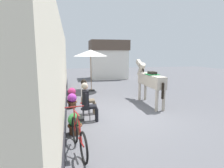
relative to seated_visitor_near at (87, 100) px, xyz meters
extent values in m
plane|color=#56565B|center=(1.62, 3.33, -0.78)|extent=(40.00, 40.00, 0.00)
cube|color=beige|center=(-0.93, 1.83, 0.92)|extent=(0.30, 14.00, 3.40)
cube|color=black|center=(-0.91, 1.83, -0.60)|extent=(0.34, 14.00, 0.36)
cube|color=silver|center=(3.02, 11.03, 0.52)|extent=(3.20, 2.40, 2.60)
cube|color=brown|center=(3.02, 11.03, 2.27)|extent=(3.40, 2.60, 0.90)
cylinder|color=black|center=(-0.06, 0.00, -0.31)|extent=(0.34, 0.34, 0.03)
cylinder|color=black|center=(0.08, 0.00, -0.55)|extent=(0.02, 0.02, 0.45)
cylinder|color=black|center=(-0.13, 0.13, -0.55)|extent=(0.02, 0.02, 0.45)
cylinder|color=black|center=(-0.14, -0.11, -0.55)|extent=(0.02, 0.02, 0.45)
cube|color=black|center=(-0.06, 0.00, -0.20)|extent=(0.25, 0.33, 0.20)
cube|color=black|center=(-0.06, 0.00, 0.12)|extent=(0.24, 0.35, 0.44)
sphere|color=tan|center=(-0.06, 0.00, 0.47)|extent=(0.20, 0.20, 0.20)
sphere|color=#B2A38E|center=(-0.08, 0.00, 0.50)|extent=(0.22, 0.22, 0.22)
cylinder|color=black|center=(0.13, 0.07, -0.25)|extent=(0.39, 0.15, 0.13)
cylinder|color=black|center=(0.32, 0.07, -0.55)|extent=(0.11, 0.11, 0.46)
cylinder|color=black|center=(0.12, -0.09, -0.25)|extent=(0.39, 0.15, 0.13)
cylinder|color=black|center=(0.31, -0.09, -0.55)|extent=(0.11, 0.11, 0.46)
cylinder|color=black|center=(-0.04, 0.20, 0.07)|extent=(0.09, 0.09, 0.42)
cylinder|color=black|center=(-0.05, -0.20, 0.07)|extent=(0.09, 0.09, 0.42)
cylinder|color=red|center=(-0.03, 0.81, -0.31)|extent=(0.34, 0.34, 0.03)
cylinder|color=black|center=(0.11, 0.82, -0.55)|extent=(0.02, 0.02, 0.45)
cylinder|color=black|center=(-0.11, 0.93, -0.55)|extent=(0.02, 0.02, 0.45)
cylinder|color=black|center=(-0.09, 0.68, -0.55)|extent=(0.02, 0.02, 0.45)
cube|color=brown|center=(-0.03, 0.81, -0.20)|extent=(0.26, 0.33, 0.20)
cube|color=silver|center=(-0.03, 0.81, 0.12)|extent=(0.24, 0.35, 0.44)
sphere|color=tan|center=(-0.03, 0.81, 0.47)|extent=(0.20, 0.20, 0.20)
sphere|color=black|center=(-0.05, 0.81, 0.50)|extent=(0.22, 0.22, 0.22)
cylinder|color=brown|center=(0.15, 0.90, -0.25)|extent=(0.39, 0.15, 0.13)
cylinder|color=brown|center=(0.34, 0.91, -0.55)|extent=(0.11, 0.11, 0.46)
cylinder|color=brown|center=(0.16, 0.74, -0.25)|extent=(0.39, 0.15, 0.13)
cylinder|color=brown|center=(0.35, 0.75, -0.55)|extent=(0.11, 0.11, 0.46)
cylinder|color=silver|center=(-0.02, 1.01, 0.07)|extent=(0.09, 0.09, 0.42)
cylinder|color=silver|center=(0.00, 0.61, 0.07)|extent=(0.09, 0.09, 0.42)
cube|color=#B2A899|center=(3.04, 1.53, 0.38)|extent=(0.45, 2.20, 0.52)
cylinder|color=#B2A899|center=(2.88, 2.51, -0.33)|extent=(0.13, 0.13, 0.90)
cylinder|color=#B2A899|center=(3.19, 2.51, -0.33)|extent=(0.13, 0.13, 0.90)
cylinder|color=#B2A899|center=(2.89, 0.57, -0.33)|extent=(0.13, 0.13, 0.90)
cylinder|color=#B2A899|center=(3.20, 0.57, -0.33)|extent=(0.13, 0.13, 0.90)
cylinder|color=#B2A899|center=(3.04, 2.73, 0.77)|extent=(0.28, 0.63, 0.73)
cube|color=#B2A899|center=(3.04, 3.07, 1.08)|extent=(0.18, 0.53, 0.40)
cube|color=black|center=(3.04, 2.71, 0.91)|extent=(0.04, 0.63, 0.48)
cylinder|color=black|center=(3.05, 0.39, 0.11)|extent=(0.10, 0.10, 0.65)
cube|color=#197238|center=(3.04, 1.43, 0.66)|extent=(0.50, 0.60, 0.03)
cube|color=black|center=(3.04, 1.43, 0.73)|extent=(0.28, 0.44, 0.12)
cylinder|color=brown|center=(-0.47, -0.95, -0.64)|extent=(0.34, 0.34, 0.28)
cylinder|color=brown|center=(-0.47, -0.95, -0.52)|extent=(0.43, 0.43, 0.04)
sphere|color=#2D7A38|center=(-0.47, -0.95, -0.34)|extent=(0.40, 0.40, 0.40)
cylinder|color=brown|center=(-0.50, 1.86, -0.64)|extent=(0.34, 0.34, 0.28)
cylinder|color=brown|center=(-0.50, 1.86, -0.52)|extent=(0.43, 0.43, 0.04)
sphere|color=purple|center=(-0.50, 1.86, -0.34)|extent=(0.40, 0.40, 0.40)
cylinder|color=brown|center=(-0.48, 3.26, -0.64)|extent=(0.34, 0.34, 0.28)
cylinder|color=brown|center=(-0.48, 3.26, -0.52)|extent=(0.43, 0.43, 0.04)
sphere|color=#B22D66|center=(-0.48, 3.26, -0.34)|extent=(0.40, 0.40, 0.40)
torus|color=black|center=(-0.49, -1.51, -0.42)|extent=(0.16, 0.71, 0.71)
torus|color=black|center=(-0.33, -2.55, -0.42)|extent=(0.16, 0.71, 0.71)
cylinder|color=maroon|center=(-0.45, -1.79, -0.11)|extent=(0.11, 0.50, 0.60)
cylinder|color=maroon|center=(-0.39, -2.19, -0.14)|extent=(0.09, 0.36, 0.55)
cylinder|color=maroon|center=(-0.42, -1.96, 0.15)|extent=(0.16, 0.80, 0.09)
cylinder|color=maroon|center=(-0.37, -2.29, -0.41)|extent=(0.12, 0.53, 0.06)
cylinder|color=maroon|center=(-0.49, -1.54, -0.12)|extent=(0.05, 0.09, 0.60)
cylinder|color=maroon|center=(-0.48, -1.56, 0.23)|extent=(0.50, 0.10, 0.03)
cube|color=black|center=(-0.36, -2.35, 0.17)|extent=(0.13, 0.21, 0.06)
cylinder|color=black|center=(0.75, 5.45, -0.75)|extent=(0.44, 0.44, 0.06)
cylinder|color=olive|center=(0.75, 5.45, 0.32)|extent=(0.04, 0.04, 2.20)
cone|color=silver|center=(0.75, 5.45, 1.60)|extent=(2.10, 2.10, 0.40)
camera|label=1|loc=(-0.58, -6.46, 1.62)|focal=30.61mm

